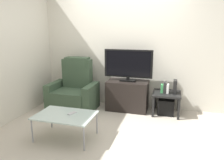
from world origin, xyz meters
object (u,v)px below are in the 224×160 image
Objects in this scene: subwoofer_box at (166,106)px; book_middle at (165,87)px; tv_stand at (127,95)px; side_table at (167,96)px; recliner_armchair at (74,91)px; cell_phone at (72,113)px; book_leftmost at (162,88)px; coffee_table at (65,116)px; book_rightmost at (168,89)px; game_console at (175,87)px; television at (128,65)px.

book_middle is (-0.05, -0.02, 0.40)m from subwoofer_box.
tv_stand is 0.81m from side_table.
recliner_armchair is 1.90m from book_middle.
side_table reaches higher than subwoofer_box.
side_table is at bearing 64.28° from cell_phone.
recliner_armchair is 7.20× the size of cell_phone.
book_leftmost is 2.00m from coffee_table.
side_table is at bearing -2.66° from tv_stand.
book_rightmost is at bearing 44.13° from coffee_table.
recliner_armchair is 1.96m from book_rightmost.
book_middle is at bearing -171.15° from game_console.
television reaches higher than book_rightmost.
side_table is 0.60× the size of coffee_table.
subwoofer_box is at bearing 64.28° from cell_phone.
subwoofer_box is at bearing 44.70° from coffee_table.
book_middle is 0.20m from game_console.
cell_phone is (-1.34, -1.37, -0.16)m from book_middle.
subwoofer_box is 1.98m from cell_phone.
book_leftmost is 0.65× the size of game_console.
television reaches higher than coffee_table.
game_console is at bearing 8.85° from book_middle.
television is at bearing 173.85° from book_leftmost.
book_middle reaches higher than coffee_table.
television reaches higher than game_console.
side_table is 0.19m from book_middle.
book_leftmost reaches higher than cell_phone.
book_middle is (1.89, 0.17, 0.18)m from recliner_armchair.
book_leftmost reaches higher than side_table.
television reaches higher than book_middle.
side_table reaches higher than cell_phone.
coffee_table is (-1.47, -1.46, 0.21)m from subwoofer_box.
television is 4.54× the size of book_middle.
game_console is (0.95, -0.05, -0.39)m from television.
television reaches higher than tv_stand.
tv_stand is 1.64m from coffee_table.
tv_stand is at bearing -90.00° from television.
tv_stand is 0.85m from book_rightmost.
book_leftmost reaches higher than subwoofer_box.
cell_phone is (-0.59, -1.44, -0.57)m from television.
book_rightmost is at bearing 63.69° from cell_phone.
book_rightmost reaches higher than book_leftmost.
side_table is 0.22m from subwoofer_box.
book_leftmost is at bearing -168.69° from side_table.
recliner_armchair reaches higher than tv_stand.
television is at bearing 90.00° from tv_stand.
book_rightmost reaches higher than side_table.
television is 1.03m from game_console.
subwoofer_box is at bearing 11.31° from book_leftmost.
recliner_armchair is 1.95m from subwoofer_box.
book_middle reaches higher than tv_stand.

